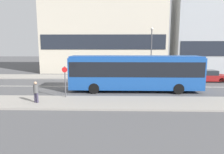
% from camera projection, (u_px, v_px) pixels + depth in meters
% --- Properties ---
extents(ground_plane, '(120.00, 120.00, 0.00)m').
position_uv_depth(ground_plane, '(79.00, 86.00, 21.22)').
color(ground_plane, '#4F4F51').
extents(sidewalk_near, '(44.00, 3.50, 0.13)m').
position_uv_depth(sidewalk_near, '(63.00, 102.00, 15.04)').
color(sidewalk_near, gray).
rests_on(sidewalk_near, ground_plane).
extents(sidewalk_far, '(44.00, 3.50, 0.13)m').
position_uv_depth(sidewalk_far, '(87.00, 77.00, 27.38)').
color(sidewalk_far, gray).
rests_on(sidewalk_far, ground_plane).
extents(lane_centerline, '(41.80, 0.16, 0.01)m').
position_uv_depth(lane_centerline, '(79.00, 86.00, 21.22)').
color(lane_centerline, silver).
rests_on(lane_centerline, ground_plane).
extents(apartment_block_left_tower, '(19.52, 5.79, 17.62)m').
position_uv_depth(apartment_block_left_tower, '(104.00, 17.00, 32.01)').
color(apartment_block_left_tower, beige).
rests_on(apartment_block_left_tower, ground_plane).
extents(apartment_block_right_tower, '(14.71, 5.11, 14.04)m').
position_uv_depth(apartment_block_right_tower, '(221.00, 28.00, 31.47)').
color(apartment_block_right_tower, '#9EA3A8').
rests_on(apartment_block_right_tower, ground_plane).
extents(city_bus, '(12.23, 2.56, 3.34)m').
position_uv_depth(city_bus, '(135.00, 71.00, 18.76)').
color(city_bus, '#194793').
rests_on(city_bus, ground_plane).
extents(parked_car_0, '(4.65, 1.71, 1.38)m').
position_uv_depth(parked_car_0, '(206.00, 76.00, 24.02)').
color(parked_car_0, maroon).
rests_on(parked_car_0, ground_plane).
extents(pedestrian_near_stop, '(0.34, 0.34, 1.57)m').
position_uv_depth(pedestrian_near_stop, '(36.00, 91.00, 14.60)').
color(pedestrian_near_stop, '#383347').
rests_on(pedestrian_near_stop, sidewalk_near).
extents(bus_stop_sign, '(0.44, 0.12, 2.53)m').
position_uv_depth(bus_stop_sign, '(65.00, 79.00, 16.09)').
color(bus_stop_sign, '#4C4C51').
rests_on(bus_stop_sign, sidewalk_near).
extents(street_lamp, '(0.36, 0.36, 6.45)m').
position_uv_depth(street_lamp, '(151.00, 47.00, 25.56)').
color(street_lamp, '#4C4C51').
rests_on(street_lamp, sidewalk_far).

